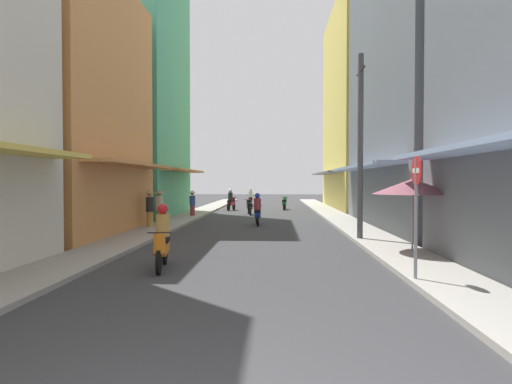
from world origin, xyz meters
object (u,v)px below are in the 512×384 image
motorbike_black (249,207)px  street_sign_no_entry (416,201)px  motorbike_blue (257,211)px  utility_pole (360,146)px  motorbike_green (285,203)px  vendor_umbrella (413,186)px  motorbike_maroon (231,201)px  pedestrian_far (192,202)px  pedestrian_midway (159,206)px  pedestrian_foreground (150,207)px  motorbike_red (250,198)px  motorbike_orange (162,240)px

motorbike_black → street_sign_no_entry: 18.95m
motorbike_blue → utility_pole: utility_pole is taller
motorbike_green → vendor_umbrella: (3.27, -19.83, 1.48)m
motorbike_maroon → motorbike_black: motorbike_maroon is taller
pedestrian_far → vendor_umbrella: bearing=-54.6°
motorbike_blue → motorbike_green: 11.68m
motorbike_blue → pedestrian_midway: pedestrian_midway is taller
motorbike_blue → street_sign_no_entry: bearing=-72.2°
motorbike_green → utility_pole: bearing=-82.3°
pedestrian_foreground → street_sign_no_entry: bearing=-49.2°
motorbike_red → utility_pole: bearing=-76.6°
motorbike_green → motorbike_black: (-2.37, -5.04, 0.00)m
motorbike_blue → utility_pole: bearing=-54.9°
motorbike_blue → motorbike_black: 6.58m
motorbike_maroon → motorbike_black: (1.61, -4.10, -0.20)m
motorbike_black → utility_pole: size_ratio=0.27×
pedestrian_midway → street_sign_no_entry: size_ratio=0.65×
motorbike_red → utility_pole: utility_pole is taller
motorbike_orange → pedestrian_far: 14.94m
street_sign_no_entry → motorbike_orange: bearing=167.2°
motorbike_black → street_sign_no_entry: bearing=-76.0°
pedestrian_far → street_sign_no_entry: size_ratio=0.61×
pedestrian_far → utility_pole: 12.82m
pedestrian_midway → vendor_umbrella: 12.32m
motorbike_green → pedestrian_midway: pedestrian_midway is taller
motorbike_green → street_sign_no_entry: bearing=-84.6°
motorbike_red → motorbike_blue: (1.30, -16.32, 0.00)m
motorbike_blue → motorbike_orange: same height
motorbike_blue → pedestrian_foreground: (-4.73, -1.97, 0.29)m
motorbike_green → pedestrian_foreground: (-6.31, -13.53, 0.49)m
motorbike_green → motorbike_maroon: (-3.98, -0.94, 0.20)m
pedestrian_far → utility_pole: (7.92, -9.77, 2.47)m
pedestrian_midway → utility_pole: size_ratio=0.26×
motorbike_blue → utility_pole: size_ratio=0.27×
motorbike_orange → pedestrian_far: pedestrian_far is taller
street_sign_no_entry → pedestrian_far: bearing=116.0°
street_sign_no_entry → vendor_umbrella: bearing=73.3°
motorbike_black → pedestrian_foreground: bearing=-114.9°
pedestrian_foreground → vendor_umbrella: 11.51m
motorbike_black → vendor_umbrella: (5.63, -14.80, 1.48)m
pedestrian_foreground → pedestrian_midway: bearing=88.7°
motorbike_blue → motorbike_orange: 10.70m
vendor_umbrella → pedestrian_far: bearing=125.4°
motorbike_blue → pedestrian_midway: bearing=-173.4°
motorbike_green → motorbike_maroon: bearing=-166.7°
motorbike_black → pedestrian_far: pedestrian_far is taller
motorbike_maroon → vendor_umbrella: 20.27m
pedestrian_foreground → street_sign_no_entry: 13.04m
motorbike_black → vendor_umbrella: bearing=-69.2°
motorbike_blue → motorbike_green: (1.58, 11.57, -0.20)m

